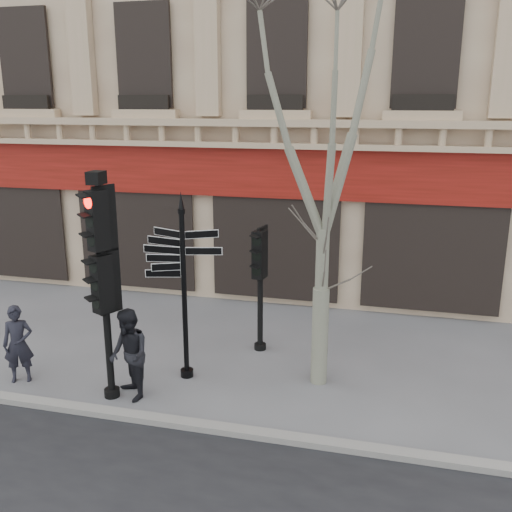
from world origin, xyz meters
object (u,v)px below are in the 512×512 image
at_px(traffic_signal_secondary, 260,268).
at_px(traffic_signal_main, 102,260).
at_px(fingerpost, 183,255).
at_px(plane_tree, 327,106).
at_px(pedestrian_b, 129,355).
at_px(pedestrian_a, 18,344).

bearing_deg(traffic_signal_secondary, traffic_signal_main, -118.82).
height_order(fingerpost, plane_tree, plane_tree).
xyz_separation_m(traffic_signal_main, plane_tree, (3.69, 1.52, 2.62)).
xyz_separation_m(fingerpost, pedestrian_b, (-0.71, -1.06, -1.66)).
height_order(traffic_signal_main, pedestrian_b, traffic_signal_main).
xyz_separation_m(traffic_signal_main, pedestrian_a, (-2.04, 0.14, -1.89)).
relative_size(plane_tree, pedestrian_a, 4.82).
bearing_deg(fingerpost, pedestrian_b, -127.50).
distance_m(plane_tree, pedestrian_b, 5.73).
distance_m(fingerpost, plane_tree, 3.83).
bearing_deg(pedestrian_a, traffic_signal_secondary, 4.96).
xyz_separation_m(traffic_signal_secondary, plane_tree, (1.49, -1.21, 3.39)).
distance_m(traffic_signal_main, pedestrian_b, 1.84).
relative_size(fingerpost, pedestrian_b, 2.17).
xyz_separation_m(traffic_signal_secondary, pedestrian_a, (-4.25, -2.59, -1.13)).
bearing_deg(pedestrian_a, plane_tree, -12.83).
height_order(fingerpost, pedestrian_a, fingerpost).
relative_size(traffic_signal_main, plane_tree, 0.56).
relative_size(traffic_signal_secondary, pedestrian_b, 1.58).
xyz_separation_m(traffic_signal_main, pedestrian_b, (0.37, 0.05, -1.81)).
bearing_deg(pedestrian_a, fingerpost, -9.12).
bearing_deg(plane_tree, fingerpost, -171.03).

